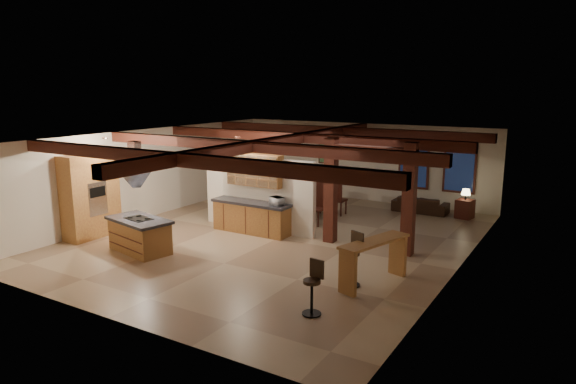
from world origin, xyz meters
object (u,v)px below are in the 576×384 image
object	(u,v)px
dining_table	(307,208)
bar_counter	(374,255)
kitchen_island	(140,235)
sofa	(420,204)

from	to	relation	value
dining_table	bar_counter	xyz separation A→B (m)	(4.15, -4.48, 0.39)
kitchen_island	dining_table	world-z (taller)	kitchen_island
kitchen_island	bar_counter	bearing A→B (deg)	9.61
sofa	bar_counter	xyz separation A→B (m)	(1.08, -6.99, 0.41)
kitchen_island	sofa	bearing A→B (deg)	58.04
dining_table	sofa	distance (m)	3.96
dining_table	bar_counter	world-z (taller)	bar_counter
dining_table	sofa	bearing A→B (deg)	14.42
kitchen_island	bar_counter	world-z (taller)	bar_counter
bar_counter	sofa	bearing A→B (deg)	98.80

